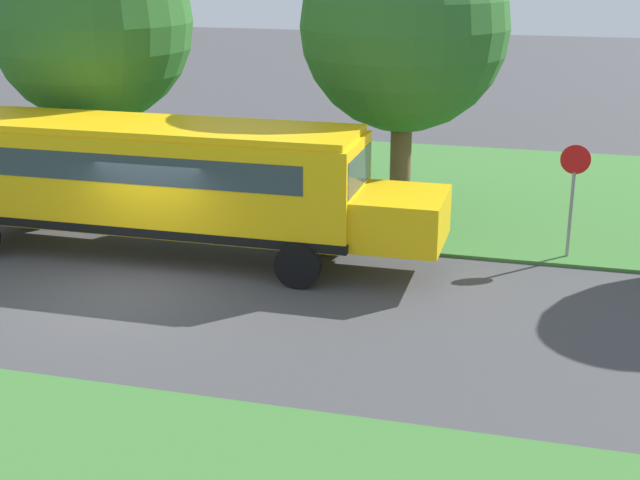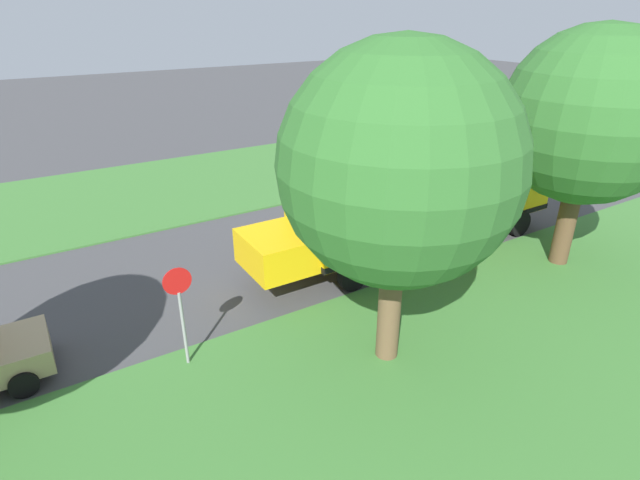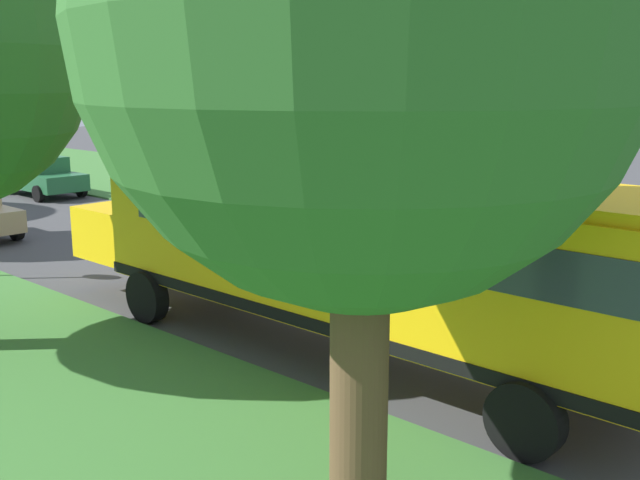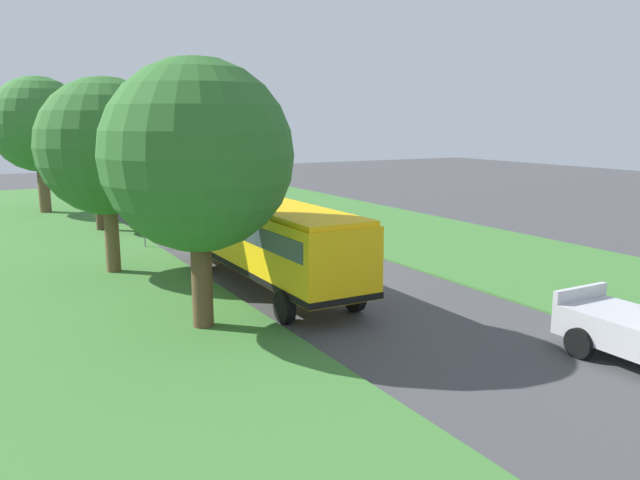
% 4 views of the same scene
% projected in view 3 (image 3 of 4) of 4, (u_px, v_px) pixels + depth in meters
% --- Properties ---
extents(ground_plane, '(120.00, 120.00, 0.00)m').
position_uv_depth(ground_plane, '(406.00, 314.00, 14.86)').
color(ground_plane, '#424244').
extents(grass_far_side, '(10.00, 80.00, 0.07)m').
position_uv_depth(grass_far_side, '(592.00, 242.00, 21.34)').
color(grass_far_side, '#3D7533').
rests_on(grass_far_side, ground).
extents(school_bus, '(2.85, 12.42, 3.16)m').
position_uv_depth(school_bus, '(345.00, 243.00, 12.33)').
color(school_bus, yellow).
rests_on(school_bus, ground).
extents(car_green_middle, '(2.02, 4.40, 1.56)m').
position_uv_depth(car_green_middle, '(40.00, 174.00, 29.97)').
color(car_green_middle, '#236038').
rests_on(car_green_middle, ground).
extents(oak_tree_beside_bus, '(5.44, 5.44, 7.80)m').
position_uv_depth(oak_tree_beside_bus, '(367.00, 31.00, 7.12)').
color(oak_tree_beside_bus, brown).
rests_on(oak_tree_beside_bus, ground).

